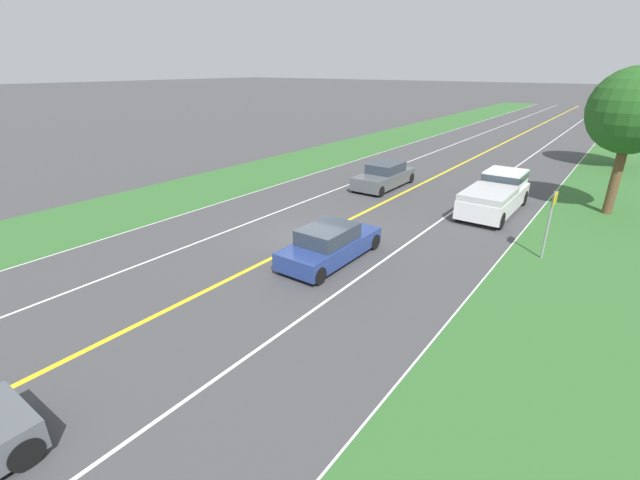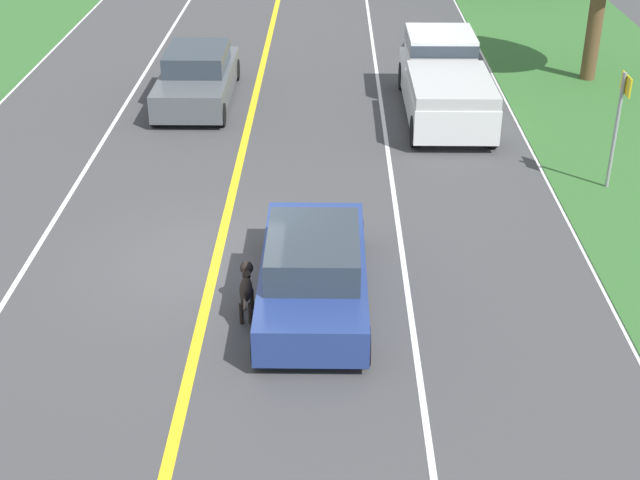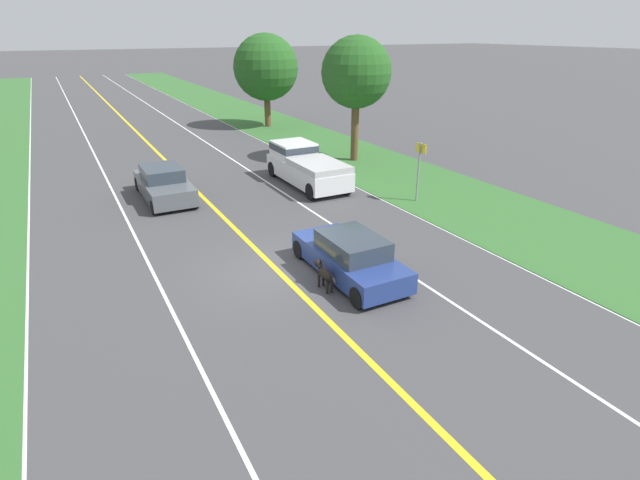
% 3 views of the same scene
% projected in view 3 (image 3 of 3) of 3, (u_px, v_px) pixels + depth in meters
% --- Properties ---
extents(ground_plane, '(400.00, 400.00, 0.00)m').
position_uv_depth(ground_plane, '(278.00, 271.00, 15.72)').
color(ground_plane, '#424244').
extents(centre_divider_line, '(0.18, 160.00, 0.01)m').
position_uv_depth(centre_divider_line, '(278.00, 271.00, 15.72)').
color(centre_divider_line, yellow).
rests_on(centre_divider_line, ground).
extents(lane_edge_line_right, '(0.14, 160.00, 0.01)m').
position_uv_depth(lane_edge_line_right, '(449.00, 232.00, 18.75)').
color(lane_edge_line_right, white).
rests_on(lane_edge_line_right, ground).
extents(lane_edge_line_left, '(0.14, 160.00, 0.01)m').
position_uv_depth(lane_edge_line_left, '(25.00, 328.00, 12.69)').
color(lane_edge_line_left, white).
rests_on(lane_edge_line_left, ground).
extents(lane_dash_same_dir, '(0.10, 160.00, 0.01)m').
position_uv_depth(lane_dash_same_dir, '(371.00, 249.00, 17.24)').
color(lane_dash_same_dir, white).
rests_on(lane_dash_same_dir, ground).
extents(lane_dash_oncoming, '(0.10, 160.00, 0.01)m').
position_uv_depth(lane_dash_oncoming, '(165.00, 296.00, 14.21)').
color(lane_dash_oncoming, white).
rests_on(lane_dash_oncoming, ground).
extents(grass_verge_right, '(6.00, 160.00, 0.03)m').
position_uv_depth(grass_verge_right, '(506.00, 218.00, 20.04)').
color(grass_verge_right, '#33662D').
rests_on(grass_verge_right, ground).
extents(ego_car, '(1.82, 4.45, 1.36)m').
position_uv_depth(ego_car, '(350.00, 257.00, 15.21)').
color(ego_car, navy).
rests_on(ego_car, ground).
extents(dog, '(0.26, 1.18, 0.83)m').
position_uv_depth(dog, '(324.00, 272.00, 14.47)').
color(dog, black).
rests_on(dog, ground).
extents(pickup_truck, '(2.08, 5.43, 1.80)m').
position_uv_depth(pickup_truck, '(305.00, 165.00, 24.28)').
color(pickup_truck, silver).
rests_on(pickup_truck, ground).
extents(oncoming_car, '(1.90, 4.61, 1.42)m').
position_uv_depth(oncoming_car, '(164.00, 184.00, 22.20)').
color(oncoming_car, '#51565B').
rests_on(oncoming_car, ground).
extents(roadside_tree_right_near, '(3.84, 3.84, 6.78)m').
position_uv_depth(roadside_tree_right_near, '(356.00, 73.00, 27.06)').
color(roadside_tree_right_near, brown).
rests_on(roadside_tree_right_near, ground).
extents(roadside_tree_right_far, '(4.84, 4.84, 6.81)m').
position_uv_depth(roadside_tree_right_far, '(266.00, 68.00, 37.23)').
color(roadside_tree_right_far, brown).
rests_on(roadside_tree_right_far, ground).
extents(street_sign, '(0.11, 0.64, 2.61)m').
position_uv_depth(street_sign, '(419.00, 165.00, 21.46)').
color(street_sign, gray).
rests_on(street_sign, ground).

